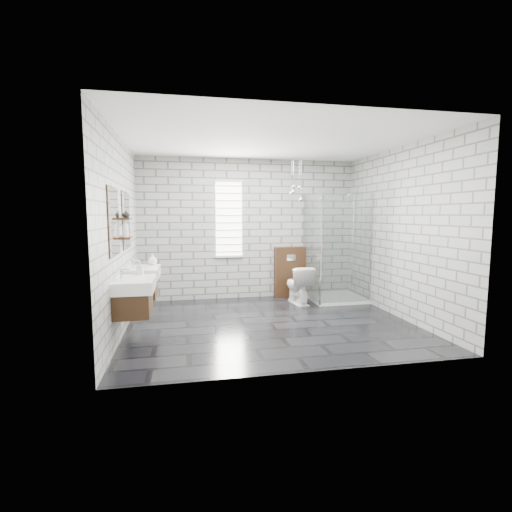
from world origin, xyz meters
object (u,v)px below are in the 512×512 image
object	(u,v)px
vanity_right	(141,274)
toilet	(298,285)
vanity_left	(131,286)
shower_enclosure	(333,275)
cistern_panel	(290,272)

from	to	relation	value
vanity_right	toilet	size ratio (longest dim) A/B	2.25
vanity_left	shower_enclosure	bearing A→B (deg)	27.92
vanity_left	toilet	world-z (taller)	vanity_left
vanity_right	cistern_panel	bearing A→B (deg)	25.98
cistern_panel	shower_enclosure	world-z (taller)	shower_enclosure
cistern_panel	toilet	size ratio (longest dim) A/B	1.44
vanity_left	cistern_panel	distance (m)	3.58
vanity_left	cistern_panel	size ratio (longest dim) A/B	1.57
shower_enclosure	cistern_panel	bearing A→B (deg)	143.59
vanity_right	shower_enclosure	bearing A→B (deg)	13.25
toilet	vanity_left	bearing A→B (deg)	27.37
vanity_left	toilet	distance (m)	3.26
vanity_right	cistern_panel	distance (m)	3.02
vanity_right	shower_enclosure	xyz separation A→B (m)	(3.41, 0.80, -0.25)
shower_enclosure	toilet	xyz separation A→B (m)	(-0.70, -0.04, -0.15)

